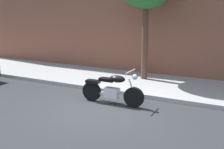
# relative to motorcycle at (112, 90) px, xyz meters

# --- Properties ---
(ground_plane) EXTENTS (60.00, 60.00, 0.00)m
(ground_plane) POSITION_rel_motorcycle_xyz_m (0.05, -0.56, -0.45)
(ground_plane) COLOR #303335
(sidewalk) EXTENTS (25.27, 3.25, 0.14)m
(sidewalk) POSITION_rel_motorcycle_xyz_m (0.05, 2.59, -0.38)
(sidewalk) COLOR #A6A6A6
(sidewalk) RESTS_ON ground
(motorcycle) EXTENTS (2.10, 0.70, 1.13)m
(motorcycle) POSITION_rel_motorcycle_xyz_m (0.00, 0.00, 0.00)
(motorcycle) COLOR black
(motorcycle) RESTS_ON ground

